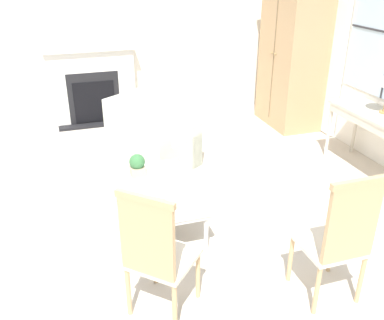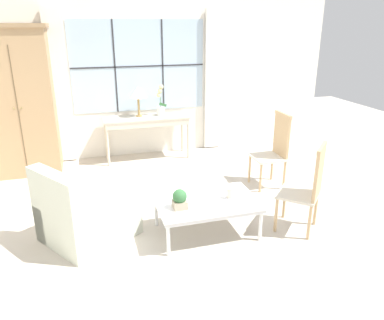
# 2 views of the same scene
# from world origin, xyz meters

# --- Properties ---
(ground_plane) EXTENTS (14.00, 14.00, 0.00)m
(ground_plane) POSITION_xyz_m (0.00, 0.00, 0.00)
(ground_plane) COLOR #BCB2A3
(wall_back_windowed) EXTENTS (7.20, 0.14, 2.80)m
(wall_back_windowed) POSITION_xyz_m (0.00, 3.02, 1.40)
(wall_back_windowed) COLOR white
(wall_back_windowed) RESTS_ON ground_plane
(armoire) EXTENTS (1.08, 0.72, 2.31)m
(armoire) POSITION_xyz_m (-1.94, 2.62, 1.16)
(armoire) COLOR tan
(armoire) RESTS_ON ground_plane
(console_table) EXTENTS (1.49, 0.49, 0.77)m
(console_table) POSITION_xyz_m (0.04, 2.70, 0.68)
(console_table) COLOR beige
(console_table) RESTS_ON ground_plane
(table_lamp) EXTENTS (0.31, 0.31, 0.52)m
(table_lamp) POSITION_xyz_m (-0.08, 2.76, 1.18)
(table_lamp) COLOR #9E7F47
(table_lamp) RESTS_ON console_table
(potted_orchid) EXTENTS (0.18, 0.14, 0.54)m
(potted_orchid) POSITION_xyz_m (0.31, 2.74, 0.96)
(potted_orchid) COLOR white
(potted_orchid) RESTS_ON console_table
(armchair_upholstered) EXTENTS (1.19, 1.16, 0.90)m
(armchair_upholstered) POSITION_xyz_m (-1.09, 0.22, 0.29)
(armchair_upholstered) COLOR beige
(armchair_upholstered) RESTS_ON ground_plane
(side_chair_wooden) EXTENTS (0.44, 0.44, 1.11)m
(side_chair_wooden) POSITION_xyz_m (1.64, 0.98, 0.61)
(side_chair_wooden) COLOR beige
(side_chair_wooden) RESTS_ON ground_plane
(accent_chair_wooden) EXTENTS (0.62, 0.62, 1.07)m
(accent_chair_wooden) POSITION_xyz_m (1.38, -0.32, 0.59)
(accent_chair_wooden) COLOR beige
(accent_chair_wooden) RESTS_ON ground_plane
(coffee_table) EXTENTS (1.16, 0.75, 0.42)m
(coffee_table) POSITION_xyz_m (0.24, -0.06, 0.38)
(coffee_table) COLOR silver
(coffee_table) RESTS_ON ground_plane
(potted_plant_small) EXTENTS (0.16, 0.16, 0.22)m
(potted_plant_small) POSITION_xyz_m (-0.10, -0.15, 0.53)
(potted_plant_small) COLOR tan
(potted_plant_small) RESTS_ON coffee_table
(pillar_candle) EXTENTS (0.12, 0.12, 0.14)m
(pillar_candle) POSITION_xyz_m (0.52, -0.09, 0.48)
(pillar_candle) COLOR silver
(pillar_candle) RESTS_ON coffee_table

